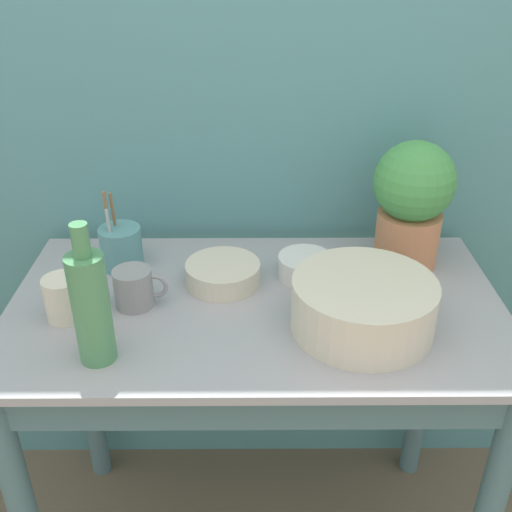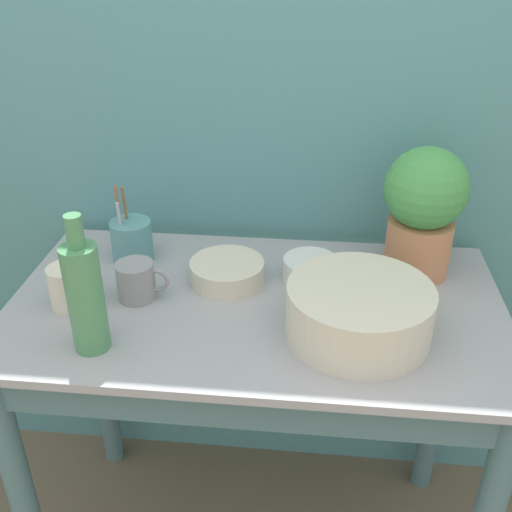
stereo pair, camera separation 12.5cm
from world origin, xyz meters
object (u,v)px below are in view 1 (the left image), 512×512
Objects in this scene: bottle_tall at (91,306)px; bowl_small_cream at (223,273)px; mug_grey at (134,288)px; bowl_small_enamel_white at (305,266)px; potted_plant at (412,200)px; utensil_cup at (121,247)px; bowl_wash_large at (363,305)px; mug_cream at (65,298)px.

bottle_tall reaches higher than bowl_small_cream.
bowl_small_cream is (0.24, 0.28, -0.10)m from bottle_tall.
mug_grey reaches higher than bowl_small_enamel_white.
bottle_tall reaches higher than mug_grey.
bottle_tall is at bearing -151.50° from potted_plant.
bowl_small_enamel_white is (-0.26, -0.07, -0.15)m from potted_plant.
utensil_cup is at bearing 109.59° from mug_grey.
bowl_wash_large is 0.24m from bowl_small_enamel_white.
bowl_small_cream is at bearing -171.81° from bowl_small_enamel_white.
mug_grey is 0.15m from mug_cream.
mug_cream is 0.92× the size of bowl_small_enamel_white.
mug_cream is 0.36m from bowl_small_cream.
utensil_cup reaches higher than bowl_small_cream.
bowl_wash_large is 0.64m from mug_cream.
bowl_wash_large is 0.50m from mug_grey.
mug_cream is (-0.14, -0.05, 0.00)m from mug_grey.
mug_grey reaches higher than bowl_small_cream.
mug_grey is at bearing -163.84° from potted_plant.
mug_cream is at bearing -109.44° from utensil_cup.
mug_cream reaches higher than bowl_small_cream.
potted_plant is 0.79m from bottle_tall.
potted_plant is 2.62× the size of mug_grey.
utensil_cup is (0.08, 0.22, 0.00)m from mug_cream.
potted_plant is 1.78× the size of bowl_small_cream.
mug_grey is at bearing 169.73° from bowl_wash_large.
bowl_small_enamel_white is (-0.10, 0.21, -0.03)m from bowl_wash_large.
bowl_wash_large is 2.48× the size of mug_grey.
mug_cream is at bearing -157.28° from bowl_small_cream.
mug_grey is 0.68× the size of bowl_small_cream.
bowl_wash_large is at bearing 10.27° from bottle_tall.
bottle_tall is 0.38m from bowl_small_cream.
potted_plant is 1.08× the size of bottle_tall.
bowl_small_cream is (-0.30, 0.18, -0.03)m from bowl_wash_large.
utensil_cup reaches higher than mug_cream.
potted_plant reaches higher than bottle_tall.
bottle_tall is 2.26× the size of bowl_small_enamel_white.
utensil_cup is (-0.45, 0.05, 0.03)m from bowl_small_enamel_white.
potted_plant is at bearing 11.73° from bowl_small_cream.
mug_grey is 1.00× the size of mug_cream.
bowl_small_enamel_white is 0.74× the size of bowl_small_cream.
utensil_cup is at bearing 70.56° from mug_cream.
bowl_small_cream is at bearing 49.99° from bottle_tall.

